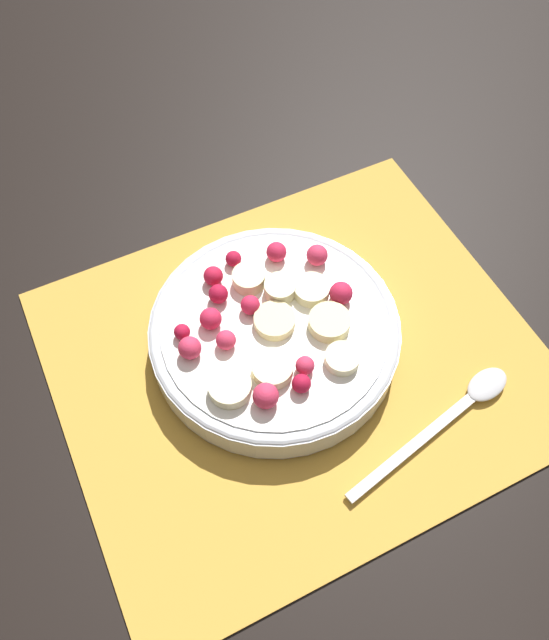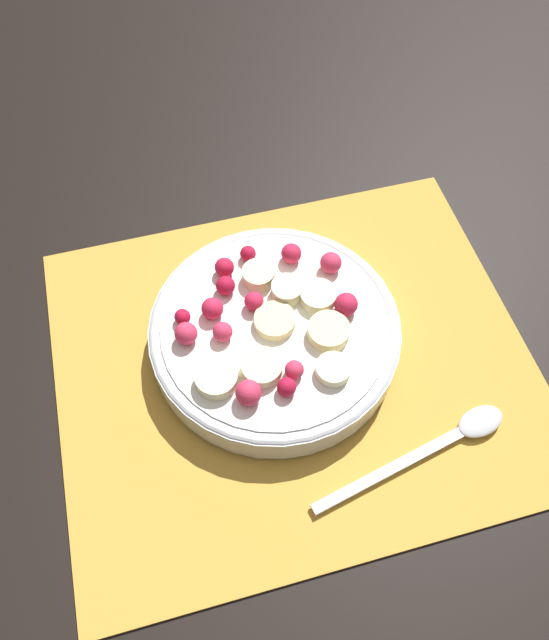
# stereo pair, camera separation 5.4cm
# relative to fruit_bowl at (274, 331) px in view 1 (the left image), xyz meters

# --- Properties ---
(ground_plane) EXTENTS (3.00, 3.00, 0.00)m
(ground_plane) POSITION_rel_fruit_bowl_xyz_m (-0.01, 0.02, -0.03)
(ground_plane) COLOR black
(placemat) EXTENTS (0.43, 0.36, 0.01)m
(placemat) POSITION_rel_fruit_bowl_xyz_m (-0.01, 0.02, -0.02)
(placemat) COLOR gold
(placemat) RESTS_ON ground_plane
(fruit_bowl) EXTENTS (0.22, 0.22, 0.05)m
(fruit_bowl) POSITION_rel_fruit_bowl_xyz_m (0.00, 0.00, 0.00)
(fruit_bowl) COLOR silver
(fruit_bowl) RESTS_ON placemat
(spoon) EXTENTS (0.18, 0.06, 0.01)m
(spoon) POSITION_rel_fruit_bowl_xyz_m (-0.12, 0.13, -0.02)
(spoon) COLOR silver
(spoon) RESTS_ON placemat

